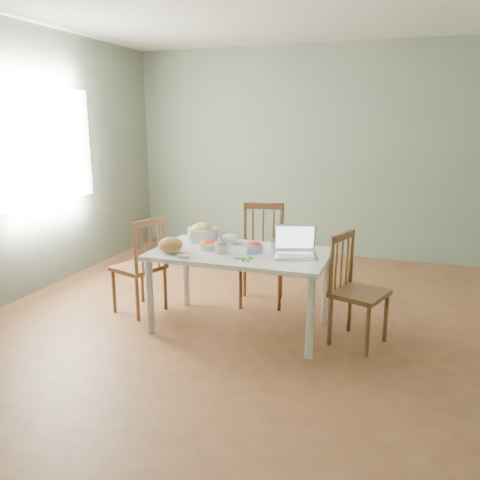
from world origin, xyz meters
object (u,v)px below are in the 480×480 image
(dining_table, at_px, (240,290))
(chair_right, at_px, (360,291))
(bowl_squash, at_px, (202,232))
(bread_boule, at_px, (171,245))
(laptop, at_px, (296,242))
(chair_left, at_px, (139,265))
(chair_far, at_px, (261,256))

(dining_table, relative_size, chair_right, 1.64)
(chair_right, xyz_separation_m, bowl_squash, (-1.44, 0.22, 0.32))
(bread_boule, height_order, laptop, laptop)
(laptop, bearing_deg, dining_table, 162.58)
(dining_table, xyz_separation_m, laptop, (0.48, -0.01, 0.46))
(dining_table, bearing_deg, chair_left, 176.53)
(dining_table, xyz_separation_m, bowl_squash, (-0.45, 0.25, 0.42))
(chair_far, relative_size, bowl_squash, 3.54)
(bowl_squash, bearing_deg, chair_right, -8.85)
(dining_table, relative_size, laptop, 4.26)
(bread_boule, bearing_deg, laptop, 11.33)
(dining_table, bearing_deg, laptop, -0.94)
(chair_right, relative_size, bread_boule, 4.47)
(bread_boule, distance_m, bowl_squash, 0.47)
(chair_far, bearing_deg, chair_right, -43.41)
(chair_left, xyz_separation_m, bread_boule, (0.48, -0.27, 0.30))
(chair_left, xyz_separation_m, bowl_squash, (0.57, 0.18, 0.31))
(chair_far, height_order, chair_left, chair_far)
(laptop, bearing_deg, bowl_squash, 148.14)
(chair_right, bearing_deg, chair_left, 109.02)
(chair_right, bearing_deg, dining_table, 111.41)
(dining_table, height_order, bowl_squash, bowl_squash)
(dining_table, relative_size, chair_far, 1.51)
(dining_table, bearing_deg, chair_far, 89.50)
(chair_left, distance_m, chair_right, 2.02)
(laptop, bearing_deg, chair_far, 110.10)
(bread_boule, bearing_deg, chair_left, 150.33)
(chair_right, height_order, laptop, laptop)
(chair_far, xyz_separation_m, chair_left, (-1.02, -0.57, -0.03))
(chair_left, distance_m, bowl_squash, 0.68)
(chair_left, relative_size, bread_boule, 4.54)
(chair_far, bearing_deg, dining_table, -102.43)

